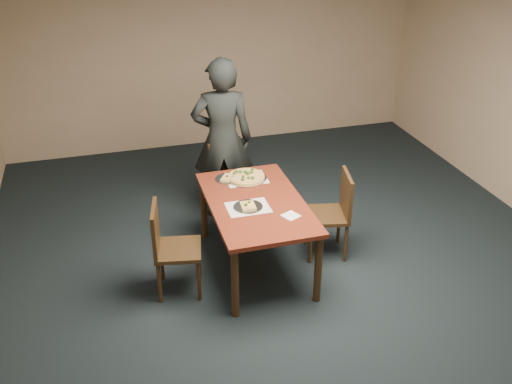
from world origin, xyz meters
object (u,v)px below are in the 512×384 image
object	(u,v)px
dining_table	(256,209)
diner	(222,140)
slice_plate_far	(229,178)
chair_left	(169,244)
chair_right	(334,209)
slice_plate_near	(248,206)
pizza_pan	(246,177)
chair_far	(230,175)

from	to	relation	value
dining_table	diner	size ratio (longest dim) A/B	0.80
dining_table	slice_plate_far	xyz separation A→B (m)	(-0.14, 0.53, 0.10)
dining_table	diner	xyz separation A→B (m)	(-0.06, 1.15, 0.28)
diner	chair_left	bearing A→B (deg)	68.83
diner	chair_right	bearing A→B (deg)	139.44
slice_plate_far	chair_left	bearing A→B (deg)	-136.91
slice_plate_near	chair_right	bearing A→B (deg)	6.99
dining_table	pizza_pan	size ratio (longest dim) A/B	3.52
chair_left	pizza_pan	distance (m)	1.15
chair_right	diner	xyz separation A→B (m)	(-0.90, 1.13, 0.42)
chair_far	pizza_pan	bearing A→B (deg)	-105.36
chair_far	pizza_pan	xyz separation A→B (m)	(0.03, -0.58, 0.26)
chair_left	pizza_pan	world-z (taller)	chair_left
chair_far	diner	distance (m)	0.43
pizza_pan	slice_plate_far	world-z (taller)	pizza_pan
chair_left	chair_right	world-z (taller)	same
dining_table	chair_left	distance (m)	0.90
chair_far	chair_right	size ratio (longest dim) A/B	1.00
dining_table	chair_far	xyz separation A→B (m)	(0.00, 1.07, -0.14)
chair_far	diner	size ratio (longest dim) A/B	0.49
slice_plate_near	slice_plate_far	size ratio (longest dim) A/B	1.00
chair_left	slice_plate_far	size ratio (longest dim) A/B	3.25
dining_table	slice_plate_far	world-z (taller)	slice_plate_far
chair_far	chair_left	bearing A→B (deg)	-143.95
slice_plate_near	slice_plate_far	distance (m)	0.63
pizza_pan	slice_plate_far	size ratio (longest dim) A/B	1.52
slice_plate_near	chair_left	bearing A→B (deg)	-175.37
pizza_pan	diner	bearing A→B (deg)	98.24
dining_table	pizza_pan	world-z (taller)	pizza_pan
chair_left	dining_table	bearing A→B (deg)	-68.86
chair_right	diner	bearing A→B (deg)	-129.19
chair_right	slice_plate_near	bearing A→B (deg)	-70.79
chair_far	diner	xyz separation A→B (m)	(-0.06, 0.07, 0.42)
slice_plate_near	slice_plate_far	world-z (taller)	slice_plate_near
pizza_pan	chair_left	bearing A→B (deg)	-144.49
pizza_pan	slice_plate_near	xyz separation A→B (m)	(-0.14, -0.59, -0.01)
dining_table	slice_plate_far	size ratio (longest dim) A/B	5.36
chair_left	diner	bearing A→B (deg)	-21.23
dining_table	chair_far	world-z (taller)	chair_far
chair_far	chair_right	bearing A→B (deg)	-70.08
dining_table	diner	bearing A→B (deg)	93.09
dining_table	diner	world-z (taller)	diner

